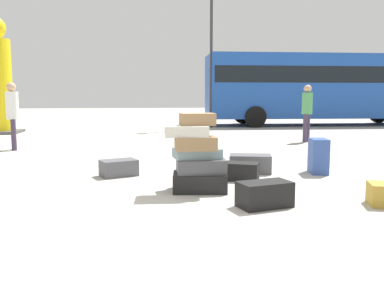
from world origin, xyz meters
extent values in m
plane|color=#ADA89E|center=(0.00, 0.00, 0.00)|extent=(80.00, 80.00, 0.00)
cube|color=black|center=(0.25, 0.24, 0.13)|extent=(0.80, 0.59, 0.25)
cube|color=#4C4C51|center=(0.27, 0.26, 0.35)|extent=(0.69, 0.49, 0.20)
cube|color=gray|center=(0.22, 0.32, 0.52)|extent=(0.68, 0.50, 0.14)
cube|color=olive|center=(0.18, 0.14, 0.69)|extent=(0.55, 0.38, 0.18)
cube|color=beige|center=(0.06, 0.17, 0.85)|extent=(0.61, 0.44, 0.15)
cube|color=olive|center=(0.22, 0.24, 1.01)|extent=(0.48, 0.34, 0.16)
cube|color=#4C4C51|center=(1.32, 1.47, 0.16)|extent=(0.79, 0.57, 0.31)
cube|color=#334F99|center=(2.47, 1.26, 0.30)|extent=(0.36, 0.48, 0.60)
cube|color=black|center=(0.90, -0.66, 0.15)|extent=(0.70, 0.49, 0.31)
cube|color=black|center=(0.96, 0.88, 0.14)|extent=(0.72, 0.56, 0.28)
cube|color=#4C4C51|center=(-0.93, 1.47, 0.13)|extent=(0.68, 0.56, 0.27)
cylinder|color=#3F334C|center=(4.29, 5.91, 0.40)|extent=(0.12, 0.12, 0.81)
cylinder|color=#3F334C|center=(4.14, 5.75, 0.40)|extent=(0.12, 0.12, 0.81)
cylinder|color=#4C9959|center=(4.22, 5.83, 1.12)|extent=(0.30, 0.30, 0.62)
sphere|color=tan|center=(4.22, 5.83, 1.53)|extent=(0.22, 0.22, 0.22)
cylinder|color=#3F334C|center=(-3.68, 5.21, 0.38)|extent=(0.12, 0.12, 0.76)
cylinder|color=#3F334C|center=(-3.62, 5.00, 0.38)|extent=(0.12, 0.12, 0.76)
cylinder|color=white|center=(-3.65, 5.10, 1.10)|extent=(0.30, 0.30, 0.67)
sphere|color=tan|center=(-3.65, 5.10, 1.54)|extent=(0.22, 0.22, 0.22)
cube|color=#4C4C4C|center=(-5.55, 9.90, 0.05)|extent=(1.39, 1.39, 0.10)
cube|color=#1E4CA5|center=(7.79, 12.35, 1.75)|extent=(10.69, 2.95, 2.80)
cube|color=black|center=(7.79, 12.35, 2.24)|extent=(10.48, 2.96, 0.70)
cylinder|color=black|center=(11.28, 13.45, 0.45)|extent=(0.91, 0.29, 0.90)
cylinder|color=black|center=(4.40, 13.74, 0.45)|extent=(0.91, 0.29, 0.90)
cylinder|color=black|center=(4.29, 11.25, 0.45)|extent=(0.91, 0.29, 0.90)
cylinder|color=#333338|center=(2.43, 11.55, 3.24)|extent=(0.12, 0.12, 6.49)
camera|label=1|loc=(-0.57, -5.21, 1.32)|focal=37.53mm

